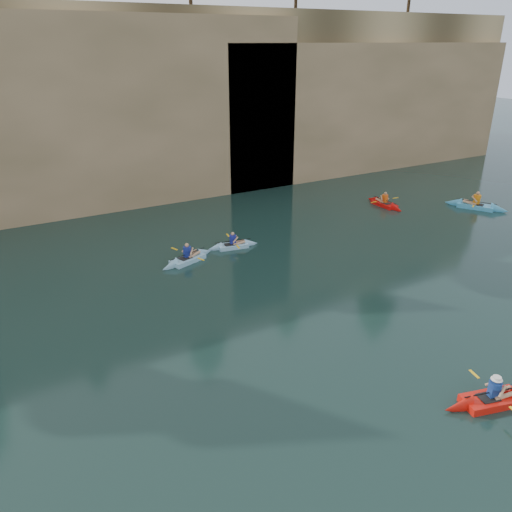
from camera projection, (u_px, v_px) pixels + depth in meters
ground at (292, 452)px, 12.60m from camera, size 160.00×160.00×0.00m
cliff at (56, 97)px, 34.24m from camera, size 70.00×16.00×12.00m
cliff_slab_center at (114, 112)px, 29.33m from camera, size 24.00×2.40×11.40m
cliff_slab_east at (373, 106)px, 38.62m from camera, size 26.00×2.40×9.84m
sea_cave_center at (17, 196)px, 27.75m from camera, size 3.50×1.00×3.20m
sea_cave_east at (240, 158)px, 33.77m from camera, size 5.00×1.00×4.50m
main_kayaker at (492, 399)px, 14.24m from camera, size 3.18×2.08×1.15m
kayaker_ltblue_near at (233, 245)px, 25.01m from camera, size 2.71×2.07×1.04m
kayaker_red_far at (384, 204)px, 31.35m from camera, size 2.23×3.06×1.12m
kayaker_ltblue_mid at (188, 259)px, 23.43m from camera, size 3.09×2.18×1.15m
kayaker_blue_east at (476, 206)px, 30.89m from camera, size 2.52×3.64×1.33m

